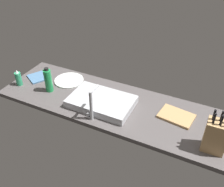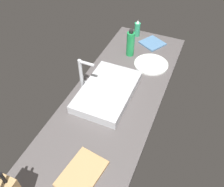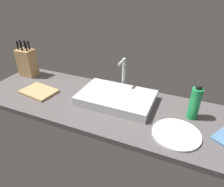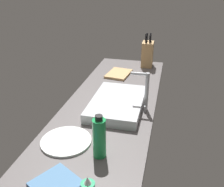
{
  "view_description": "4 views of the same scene",
  "coord_description": "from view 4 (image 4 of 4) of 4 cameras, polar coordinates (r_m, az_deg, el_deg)",
  "views": [
    {
      "loc": [
        -68.61,
        138.95,
        124.42
      ],
      "look_at": [
        -1.31,
        0.7,
        13.35
      ],
      "focal_mm": 39.84,
      "sensor_mm": 36.0,
      "label": 1
    },
    {
      "loc": [
        -94.74,
        -40.89,
        116.12
      ],
      "look_at": [
        3.0,
        1.17,
        8.5
      ],
      "focal_mm": 37.84,
      "sensor_mm": 36.0,
      "label": 2
    },
    {
      "loc": [
        48.46,
        -100.57,
        77.28
      ],
      "look_at": [
        3.66,
        2.68,
        10.93
      ],
      "focal_mm": 32.19,
      "sensor_mm": 36.0,
      "label": 3
    },
    {
      "loc": [
        145.1,
        35.21,
        81.68
      ],
      "look_at": [
        2.86,
        1.27,
        11.58
      ],
      "focal_mm": 40.58,
      "sensor_mm": 36.0,
      "label": 4
    }
  ],
  "objects": [
    {
      "name": "water_bottle",
      "position": [
        1.17,
        -2.88,
        -9.9
      ],
      "size": [
        6.25,
        6.25,
        21.81
      ],
      "color": "#1E8E47",
      "rests_on": "countertop_slab"
    },
    {
      "name": "dish_towel",
      "position": [
        1.12,
        -12.51,
        -19.23
      ],
      "size": [
        23.23,
        23.31,
        1.2
      ],
      "primitive_type": "cube",
      "rotation": [
        0.0,
        0.0,
        -0.52
      ],
      "color": "teal",
      "rests_on": "countertop_slab"
    },
    {
      "name": "dinner_plate",
      "position": [
        1.33,
        -10.3,
        -10.48
      ],
      "size": [
        25.82,
        25.82,
        1.2
      ],
      "primitive_type": "cylinder",
      "color": "silver",
      "rests_on": "countertop_slab"
    },
    {
      "name": "knife_block",
      "position": [
        2.34,
        7.98,
        8.83
      ],
      "size": [
        13.7,
        10.18,
        29.36
      ],
      "rotation": [
        0.0,
        0.0,
        0.02
      ],
      "color": "tan",
      "rests_on": "countertop_slab"
    },
    {
      "name": "sink_basin",
      "position": [
        1.61,
        1.22,
        -2.18
      ],
      "size": [
        49.28,
        31.69,
        6.01
      ],
      "primitive_type": "cube",
      "color": "#B7BABF",
      "rests_on": "countertop_slab"
    },
    {
      "name": "cutting_board",
      "position": [
        2.14,
        1.52,
        4.48
      ],
      "size": [
        26.56,
        20.38,
        1.8
      ],
      "primitive_type": "cube",
      "rotation": [
        0.0,
        0.0,
        -0.14
      ],
      "color": "tan",
      "rests_on": "countertop_slab"
    },
    {
      "name": "faucet",
      "position": [
        1.55,
        7.45,
        1.03
      ],
      "size": [
        5.5,
        11.36,
        24.47
      ],
      "color": "#B7BABF",
      "rests_on": "countertop_slab"
    },
    {
      "name": "countertop_slab",
      "position": [
        1.69,
        -0.19,
        -2.55
      ],
      "size": [
        183.74,
        58.38,
        3.5
      ],
      "primitive_type": "cube",
      "color": "#514C4C",
      "rests_on": "ground"
    }
  ]
}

